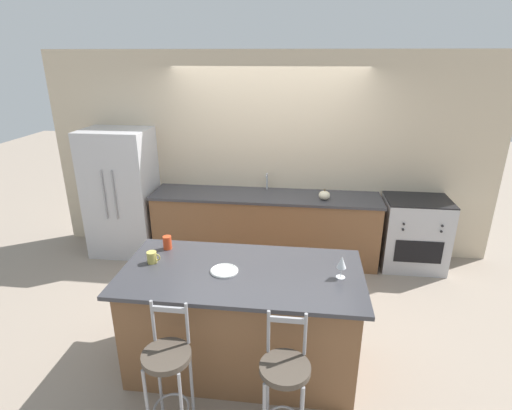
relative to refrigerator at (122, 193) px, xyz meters
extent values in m
plane|color=gray|center=(1.97, -0.34, -0.87)|extent=(18.00, 18.00, 0.00)
cube|color=beige|center=(1.97, 0.35, 0.48)|extent=(6.00, 0.07, 2.70)
cube|color=brown|center=(1.97, 0.03, -0.43)|extent=(2.96, 0.64, 0.88)
cube|color=#38383D|center=(1.97, 0.03, 0.03)|extent=(3.00, 0.67, 0.03)
cube|color=black|center=(1.97, 0.03, 0.04)|extent=(0.56, 0.35, 0.01)
cylinder|color=#ADAFB5|center=(1.97, 0.25, 0.16)|extent=(0.02, 0.02, 0.22)
cylinder|color=#ADAFB5|center=(1.97, 0.19, 0.26)|extent=(0.02, 0.12, 0.02)
cube|color=brown|center=(1.97, -2.03, -0.41)|extent=(1.90, 0.88, 0.92)
cube|color=#38383D|center=(1.97, -2.03, 0.07)|extent=(2.02, 1.00, 0.03)
cube|color=#BCBCC1|center=(0.00, 0.00, 0.00)|extent=(0.87, 0.67, 1.73)
cylinder|color=#939399|center=(-0.07, -0.35, 0.09)|extent=(0.02, 0.02, 0.66)
cylinder|color=#939399|center=(0.07, -0.35, 0.09)|extent=(0.02, 0.02, 0.66)
cube|color=#B7B7BC|center=(3.91, 0.03, -0.41)|extent=(0.80, 0.61, 0.92)
cube|color=black|center=(3.91, -0.28, -0.52)|extent=(0.57, 0.01, 0.29)
cube|color=black|center=(3.91, 0.03, 0.06)|extent=(0.80, 0.61, 0.02)
cylinder|color=black|center=(3.68, -0.28, -0.15)|extent=(0.03, 0.02, 0.03)
cylinder|color=black|center=(4.13, -0.28, -0.15)|extent=(0.03, 0.02, 0.03)
cylinder|color=black|center=(3.68, -0.28, -0.22)|extent=(0.03, 0.02, 0.03)
cylinder|color=black|center=(4.13, -0.28, -0.22)|extent=(0.03, 0.02, 0.03)
cylinder|color=#99999E|center=(1.44, -2.90, -0.53)|extent=(0.02, 0.02, 0.66)
cylinder|color=#99999E|center=(1.44, -2.65, -0.53)|extent=(0.02, 0.02, 0.66)
cylinder|color=#99999E|center=(1.69, -2.65, -0.53)|extent=(0.02, 0.02, 0.66)
torus|color=#99999E|center=(1.56, -2.78, -0.65)|extent=(0.27, 0.27, 0.02)
cylinder|color=#4C4238|center=(1.56, -2.78, -0.18)|extent=(0.35, 0.35, 0.04)
cylinder|color=#99999E|center=(1.44, -2.65, 0.01)|extent=(0.02, 0.02, 0.33)
cylinder|color=#99999E|center=(1.69, -2.65, 0.01)|extent=(0.02, 0.02, 0.33)
cube|color=#99999E|center=(1.56, -2.65, 0.12)|extent=(0.25, 0.02, 0.04)
cylinder|color=#99999E|center=(2.26, -2.67, -0.53)|extent=(0.02, 0.02, 0.66)
cylinder|color=#99999E|center=(2.51, -2.67, -0.53)|extent=(0.02, 0.02, 0.66)
cylinder|color=#4C4238|center=(2.38, -2.79, -0.18)|extent=(0.35, 0.35, 0.04)
cylinder|color=#99999E|center=(2.26, -2.67, 0.01)|extent=(0.02, 0.02, 0.33)
cylinder|color=#99999E|center=(2.51, -2.67, 0.01)|extent=(0.02, 0.02, 0.33)
cube|color=#99999E|center=(2.38, -2.67, 0.12)|extent=(0.25, 0.02, 0.04)
cylinder|color=white|center=(1.83, -2.05, 0.09)|extent=(0.23, 0.23, 0.01)
torus|color=white|center=(1.83, -2.05, 0.10)|extent=(0.22, 0.22, 0.01)
cylinder|color=white|center=(2.78, -2.02, 0.09)|extent=(0.07, 0.07, 0.00)
cylinder|color=white|center=(2.78, -2.02, 0.13)|extent=(0.01, 0.01, 0.09)
cone|color=white|center=(2.78, -2.02, 0.23)|extent=(0.08, 0.08, 0.10)
cylinder|color=#C1B251|center=(1.19, -1.98, 0.14)|extent=(0.08, 0.08, 0.10)
torus|color=#C1B251|center=(1.23, -1.98, 0.14)|extent=(0.07, 0.01, 0.07)
cylinder|color=red|center=(1.23, -1.70, 0.15)|extent=(0.08, 0.08, 0.12)
ellipsoid|color=beige|center=(2.73, -0.07, 0.11)|extent=(0.14, 0.14, 0.11)
cylinder|color=brown|center=(2.73, -0.07, 0.17)|extent=(0.02, 0.02, 0.02)
camera|label=1|loc=(2.45, -4.89, 1.78)|focal=28.00mm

